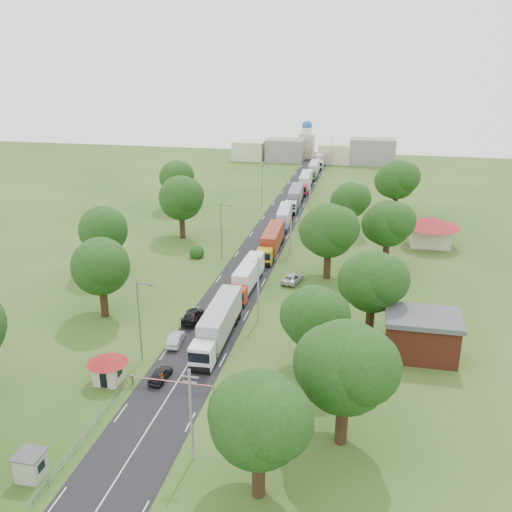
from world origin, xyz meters
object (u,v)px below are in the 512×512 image
(car_lane_mid, at_px, (176,339))
(pedestrian_near, at_px, (162,379))
(guard_booth, at_px, (108,364))
(boom_barrier, at_px, (160,381))
(truck_0, at_px, (218,324))
(car_lane_front, at_px, (160,375))
(info_sign, at_px, (300,215))

(car_lane_mid, height_order, pedestrian_near, pedestrian_near)
(guard_booth, bearing_deg, boom_barrier, 0.01)
(boom_barrier, height_order, truck_0, truck_0)
(truck_0, bearing_deg, car_lane_mid, -157.50)
(boom_barrier, height_order, car_lane_mid, car_lane_mid)
(car_lane_front, distance_m, car_lane_mid, 8.08)
(info_sign, bearing_deg, car_lane_front, -96.94)
(info_sign, height_order, truck_0, truck_0)
(boom_barrier, distance_m, info_sign, 60.39)
(car_lane_front, relative_size, car_lane_mid, 0.92)
(car_lane_front, distance_m, pedestrian_near, 1.15)
(boom_barrier, distance_m, pedestrian_near, 0.50)
(car_lane_front, xyz_separation_m, car_lane_mid, (-1.08, 8.00, 0.03))
(truck_0, height_order, pedestrian_near, truck_0)
(guard_booth, distance_m, car_lane_mid, 10.49)
(car_lane_front, height_order, pedestrian_near, pedestrian_near)
(boom_barrier, relative_size, car_lane_front, 2.34)
(car_lane_front, bearing_deg, guard_booth, 18.68)
(truck_0, bearing_deg, pedestrian_near, -106.31)
(guard_booth, xyz_separation_m, truck_0, (9.05, 11.51, 0.16))
(info_sign, xyz_separation_m, car_lane_mid, (-8.20, -50.50, -2.30))
(boom_barrier, bearing_deg, guard_booth, -179.99)
(truck_0, relative_size, car_lane_front, 4.01)
(guard_booth, height_order, pedestrian_near, guard_booth)
(pedestrian_near, bearing_deg, boom_barrier, -103.88)
(guard_booth, relative_size, pedestrian_near, 2.61)
(boom_barrier, distance_m, car_lane_front, 1.62)
(car_lane_mid, bearing_deg, info_sign, -104.34)
(guard_booth, bearing_deg, info_sign, 78.32)
(pedestrian_near, bearing_deg, truck_0, 57.90)
(car_lane_mid, bearing_deg, car_lane_front, 92.59)
(car_lane_mid, xyz_separation_m, pedestrian_near, (1.63, -9.00, 0.14))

